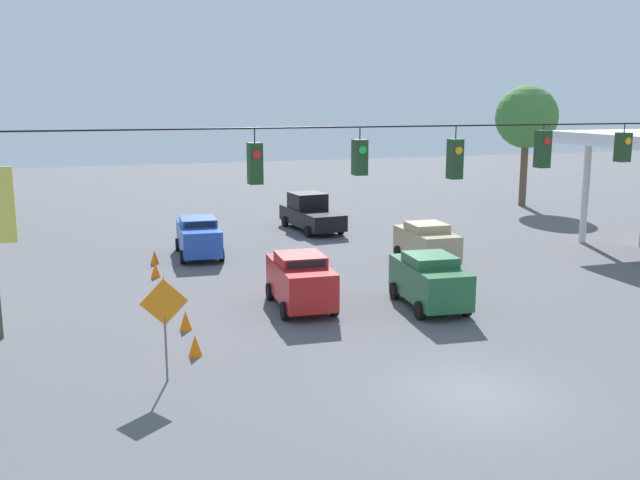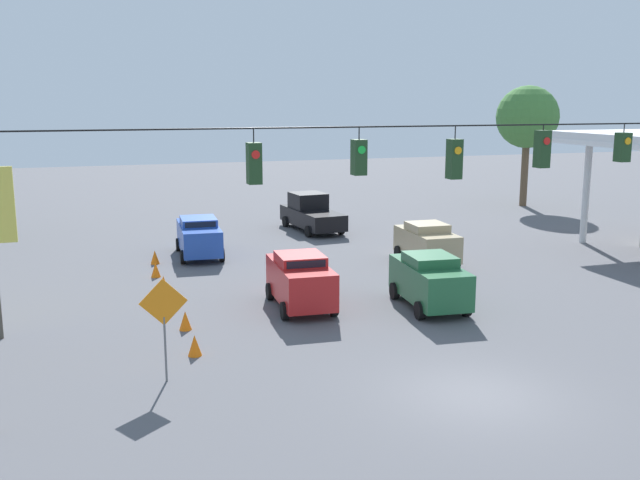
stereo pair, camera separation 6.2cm
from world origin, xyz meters
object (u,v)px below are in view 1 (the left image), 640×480
Objects in this scene: traffic_cone_nearest at (195,345)px; work_zone_sign at (164,310)px; sedan_red_withflow_mid at (300,280)px; traffic_cone_fifth at (155,270)px; sedan_blue_withflow_far at (198,236)px; tree_horizon_right at (527,118)px; traffic_cone_fourth at (163,284)px; overhead_signal_span at (452,199)px; traffic_cone_farthest at (155,257)px; traffic_cone_third at (169,301)px; sedan_tan_oncoming_far at (426,243)px; traffic_cone_second at (186,321)px; sedan_green_crossing_near at (429,280)px; pickup_truck_black_oncoming_deep at (311,214)px.

work_zone_sign is (1.01, 1.71, 1.67)m from traffic_cone_nearest.
sedan_red_withflow_mid is 7.77m from traffic_cone_fifth.
sedan_blue_withflow_far is 26.74m from tree_horizon_right.
work_zone_sign is (0.90, 9.27, 1.67)m from traffic_cone_fourth.
traffic_cone_fifth is at bearing -94.04° from work_zone_sign.
overhead_signal_span is 2.76× the size of tree_horizon_right.
sedan_red_withflow_mid is at bearing 126.22° from traffic_cone_fifth.
sedan_blue_withflow_far is at bearing -99.26° from traffic_cone_nearest.
sedan_red_withflow_mid is 6.46× the size of traffic_cone_farthest.
traffic_cone_third is 0.08× the size of tree_horizon_right.
sedan_blue_withflow_far is 2.52m from traffic_cone_farthest.
traffic_cone_third is at bearing 17.14° from sedan_tan_oncoming_far.
sedan_tan_oncoming_far is 6.07× the size of traffic_cone_farthest.
traffic_cone_second is 4.67m from work_zone_sign.
sedan_tan_oncoming_far is 6.07× the size of traffic_cone_fifth.
sedan_green_crossing_near is at bearing 163.59° from traffic_cone_third.
sedan_red_withflow_mid is 0.74× the size of pickup_truck_black_oncoming_deep.
pickup_truck_black_oncoming_deep is at bearing -125.45° from traffic_cone_third.
pickup_truck_black_oncoming_deep is 8.73× the size of traffic_cone_second.
traffic_cone_nearest is 1.00× the size of traffic_cone_farthest.
traffic_cone_third is at bearing 88.43° from traffic_cone_farthest.
overhead_signal_span reaches higher than sedan_red_withflow_mid.
overhead_signal_span is 36.35× the size of traffic_cone_second.
sedan_green_crossing_near is 9.18m from traffic_cone_nearest.
tree_horizon_right is at bearing -165.29° from pickup_truck_black_oncoming_deep.
overhead_signal_span is at bearing 127.24° from traffic_cone_third.
pickup_truck_black_oncoming_deep is 1.20× the size of sedan_blue_withflow_far.
sedan_tan_oncoming_far is at bearing -146.61° from sedan_red_withflow_mid.
traffic_cone_nearest is (6.36, -3.57, -4.56)m from overhead_signal_span.
overhead_signal_span is 5.63× the size of sedan_red_withflow_mid.
traffic_cone_fourth and traffic_cone_farthest have the same top height.
overhead_signal_span is 7.51m from sedan_green_crossing_near.
pickup_truck_black_oncoming_deep is at bearing -147.59° from traffic_cone_farthest.
pickup_truck_black_oncoming_deep reaches higher than sedan_blue_withflow_far.
traffic_cone_third is at bearing 89.98° from traffic_cone_fifth.
work_zone_sign is at bearing 78.10° from sedan_blue_withflow_far.
work_zone_sign is (7.37, -1.86, -2.89)m from overhead_signal_span.
traffic_cone_fourth is at bearing 91.63° from traffic_cone_fifth.
sedan_green_crossing_near reaches higher than traffic_cone_fourth.
overhead_signal_span is at bearing 135.98° from traffic_cone_second.
traffic_cone_fifth is at bearing 25.92° from tree_horizon_right.
overhead_signal_span reaches higher than traffic_cone_nearest.
traffic_cone_third is (0.24, -2.52, 0.00)m from traffic_cone_second.
sedan_blue_withflow_far reaches higher than traffic_cone_third.
traffic_cone_second is 10.07m from traffic_cone_farthest.
overhead_signal_span reaches higher than traffic_cone_farthest.
traffic_cone_nearest is at bearing 80.74° from sedan_blue_withflow_far.
sedan_blue_withflow_far is 11.34m from traffic_cone_second.
traffic_cone_fourth is 0.08× the size of tree_horizon_right.
sedan_red_withflow_mid reaches higher than sedan_green_crossing_near.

